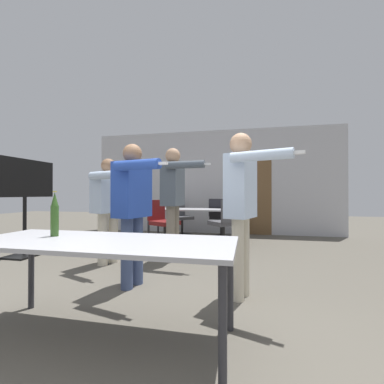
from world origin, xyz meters
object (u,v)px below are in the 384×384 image
(office_chair_mid_tucked, at_px, (162,224))
(office_chair_side_rolled, at_px, (220,219))
(tv_screen, at_px, (25,193))
(person_center_tall, at_px, (133,201))
(person_right_polo, at_px, (174,192))
(office_chair_far_right, at_px, (226,226))
(person_near_casual, at_px, (109,201))
(person_left_plaid, at_px, (242,197))
(office_chair_far_left, at_px, (181,219))
(beer_bottle, at_px, (55,215))

(office_chair_mid_tucked, xyz_separation_m, office_chair_side_rolled, (1.05, 1.30, 0.00))
(tv_screen, distance_m, person_center_tall, 2.63)
(person_center_tall, xyz_separation_m, person_right_polo, (0.13, 1.24, 0.10))
(person_right_polo, distance_m, office_chair_mid_tucked, 1.28)
(person_right_polo, xyz_separation_m, office_chair_mid_tucked, (-0.53, 0.98, -0.65))
(person_right_polo, bearing_deg, office_chair_far_right, 146.20)
(person_center_tall, bearing_deg, office_chair_far_right, 171.35)
(person_center_tall, relative_size, person_right_polo, 0.91)
(tv_screen, height_order, person_near_casual, tv_screen)
(person_left_plaid, distance_m, person_center_tall, 1.25)
(person_right_polo, bearing_deg, person_left_plaid, 44.67)
(tv_screen, bearing_deg, person_near_casual, -94.32)
(office_chair_far_left, bearing_deg, office_chair_side_rolled, 124.69)
(office_chair_far_right, bearing_deg, office_chair_mid_tucked, 139.85)
(person_right_polo, xyz_separation_m, office_chair_side_rolled, (0.52, 2.27, -0.64))
(beer_bottle, bearing_deg, office_chair_side_rolled, 78.90)
(person_center_tall, height_order, beer_bottle, person_center_tall)
(office_chair_far_left, bearing_deg, office_chair_far_right, 86.47)
(person_near_casual, height_order, office_chair_mid_tucked, person_near_casual)
(person_center_tall, bearing_deg, office_chair_side_rolled, -177.28)
(beer_bottle, bearing_deg, office_chair_far_left, 92.19)
(office_chair_side_rolled, height_order, beer_bottle, beer_bottle)
(tv_screen, relative_size, person_right_polo, 0.92)
(person_center_tall, relative_size, office_chair_mid_tucked, 1.75)
(tv_screen, distance_m, office_chair_side_rolled, 4.08)
(person_near_casual, bearing_deg, tv_screen, -74.43)
(person_near_casual, distance_m, person_left_plaid, 2.21)
(person_near_casual, bearing_deg, office_chair_far_left, -167.46)
(person_near_casual, distance_m, person_right_polo, 1.02)
(office_chair_far_right, height_order, office_chair_mid_tucked, office_chair_far_right)
(office_chair_mid_tucked, distance_m, office_chair_far_left, 1.51)
(person_near_casual, height_order, beer_bottle, person_near_casual)
(office_chair_far_right, height_order, office_chair_far_left, office_chair_far_right)
(person_near_casual, bearing_deg, beer_bottle, 37.14)
(person_near_casual, bearing_deg, office_chair_far_right, 149.81)
(person_near_casual, xyz_separation_m, beer_bottle, (0.55, -1.79, -0.06))
(person_left_plaid, relative_size, office_chair_side_rolled, 1.79)
(person_near_casual, distance_m, office_chair_far_left, 2.98)
(office_chair_far_right, distance_m, beer_bottle, 3.40)
(person_center_tall, xyz_separation_m, office_chair_far_right, (0.89, 2.21, -0.53))
(person_right_polo, relative_size, office_chair_side_rolled, 1.91)
(tv_screen, distance_m, office_chair_mid_tucked, 2.50)
(person_left_plaid, distance_m, office_chair_mid_tucked, 2.88)
(person_right_polo, bearing_deg, office_chair_side_rolled, 171.29)
(person_left_plaid, bearing_deg, office_chair_mid_tucked, -125.14)
(tv_screen, bearing_deg, person_left_plaid, -105.26)
(office_chair_side_rolled, bearing_deg, person_center_tall, -86.84)
(tv_screen, xyz_separation_m, office_chair_side_rolled, (3.10, 2.58, -0.63))
(person_near_casual, distance_m, office_chair_side_rolled, 3.10)
(tv_screen, distance_m, beer_bottle, 2.94)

